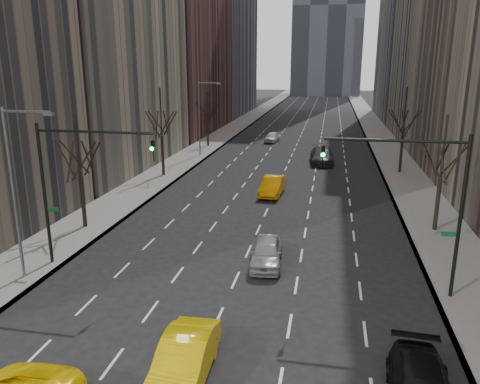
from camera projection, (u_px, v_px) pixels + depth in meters
The scene contains 16 objects.
sidewalk_left at pixel (233, 129), 82.15m from camera, with size 4.50×320.00×0.15m, color slate.
sidewalk_right at pixel (377, 133), 77.68m from camera, with size 4.50×320.00×0.15m, color slate.
tree_lw_b at pixel (81, 177), 31.92m from camera, with size 3.36×3.50×7.82m.
tree_lw_c at pixel (162, 137), 46.98m from camera, with size 3.36×3.50×8.74m.
tree_lw_d at pixel (208, 121), 64.14m from camera, with size 3.36×3.50×7.36m.
tree_rw_b at pixel (440, 179), 31.32m from camera, with size 3.36×3.50×7.82m.
tree_rw_c at pixel (403, 135), 48.28m from camera, with size 3.36×3.50×8.74m.
traffic_mast_left at pixel (70, 173), 25.24m from camera, with size 6.69×0.39×8.00m.
traffic_mast_right at pixel (425, 190), 21.91m from camera, with size 6.69×0.39×8.00m.
streetlight_near at pixel (18, 178), 23.63m from camera, with size 2.83×0.22×9.00m.
streetlight_far at pixel (202, 111), 56.76m from camera, with size 2.83×0.22×9.00m.
taxi_sedan at pixel (184, 361), 16.87m from camera, with size 1.74×4.99×1.65m, color #E4BB04.
silver_sedan_ahead at pixel (266, 252), 26.76m from camera, with size 1.76×4.38×1.49m, color gray.
far_taxi at pixel (273, 186), 41.06m from camera, with size 1.69×4.84×1.60m, color #FF9E05.
far_suv_grey at pixel (322, 156), 54.00m from camera, with size 2.51×6.16×1.79m, color #2E2F34.
far_car_white at pixel (272, 137), 68.62m from camera, with size 1.73×4.31×1.47m, color silver.
Camera 1 is at (4.57, -10.42, 11.20)m, focal length 35.00 mm.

